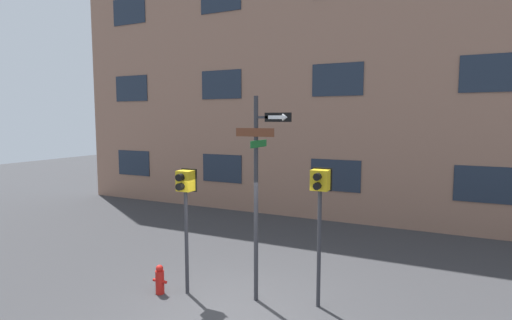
{
  "coord_description": "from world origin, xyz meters",
  "views": [
    {
      "loc": [
        3.65,
        -6.46,
        3.78
      ],
      "look_at": [
        0.17,
        0.76,
        2.95
      ],
      "focal_mm": 28.0,
      "sensor_mm": 36.0,
      "label": 1
    }
  ],
  "objects_px": {
    "pedestrian_signal_left": "(185,196)",
    "fire_hydrant": "(160,280)",
    "street_sign_pole": "(259,184)",
    "pedestrian_signal_right": "(320,198)"
  },
  "relations": [
    {
      "from": "pedestrian_signal_right",
      "to": "fire_hydrant",
      "type": "height_order",
      "value": "pedestrian_signal_right"
    },
    {
      "from": "pedestrian_signal_left",
      "to": "fire_hydrant",
      "type": "distance_m",
      "value": 1.93
    },
    {
      "from": "pedestrian_signal_left",
      "to": "fire_hydrant",
      "type": "relative_size",
      "value": 4.24
    },
    {
      "from": "pedestrian_signal_right",
      "to": "fire_hydrant",
      "type": "bearing_deg",
      "value": -164.51
    },
    {
      "from": "fire_hydrant",
      "to": "street_sign_pole",
      "type": "bearing_deg",
      "value": 16.76
    },
    {
      "from": "pedestrian_signal_left",
      "to": "pedestrian_signal_right",
      "type": "distance_m",
      "value": 2.82
    },
    {
      "from": "pedestrian_signal_left",
      "to": "fire_hydrant",
      "type": "xyz_separation_m",
      "value": [
        -0.52,
        -0.27,
        -1.84
      ]
    },
    {
      "from": "pedestrian_signal_left",
      "to": "fire_hydrant",
      "type": "bearing_deg",
      "value": -152.65
    },
    {
      "from": "street_sign_pole",
      "to": "pedestrian_signal_right",
      "type": "xyz_separation_m",
      "value": [
        1.2,
        0.28,
        -0.23
      ]
    },
    {
      "from": "street_sign_pole",
      "to": "pedestrian_signal_left",
      "type": "distance_m",
      "value": 1.62
    }
  ]
}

